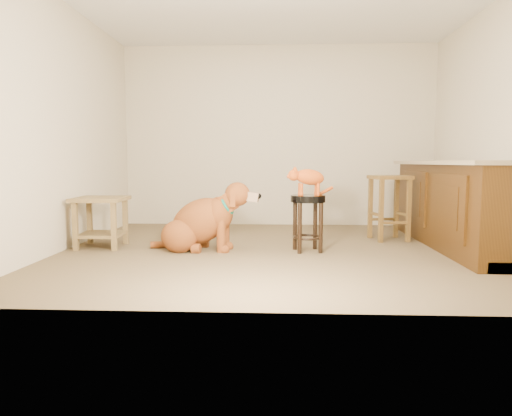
{
  "coord_description": "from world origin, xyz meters",
  "views": [
    {
      "loc": [
        -0.01,
        -4.73,
        0.93
      ],
      "look_at": [
        -0.23,
        -0.02,
        0.45
      ],
      "focal_mm": 32.0,
      "sensor_mm": 36.0,
      "label": 1
    }
  ],
  "objects_px": {
    "padded_stool": "(308,212)",
    "tabby_kitten": "(307,178)",
    "golden_retriever": "(201,223)",
    "side_table": "(101,214)",
    "wood_stool": "(389,207)"
  },
  "relations": [
    {
      "from": "padded_stool",
      "to": "tabby_kitten",
      "type": "relative_size",
      "value": 1.17
    },
    {
      "from": "side_table",
      "to": "tabby_kitten",
      "type": "distance_m",
      "value": 2.26
    },
    {
      "from": "padded_stool",
      "to": "golden_retriever",
      "type": "bearing_deg",
      "value": 179.03
    },
    {
      "from": "padded_stool",
      "to": "wood_stool",
      "type": "height_order",
      "value": "wood_stool"
    },
    {
      "from": "tabby_kitten",
      "to": "golden_retriever",
      "type": "bearing_deg",
      "value": 168.51
    },
    {
      "from": "golden_retriever",
      "to": "padded_stool",
      "type": "bearing_deg",
      "value": 4.94
    },
    {
      "from": "wood_stool",
      "to": "tabby_kitten",
      "type": "bearing_deg",
      "value": -143.75
    },
    {
      "from": "padded_stool",
      "to": "golden_retriever",
      "type": "xyz_separation_m",
      "value": [
        -1.12,
        0.02,
        -0.13
      ]
    },
    {
      "from": "padded_stool",
      "to": "side_table",
      "type": "bearing_deg",
      "value": 176.63
    },
    {
      "from": "side_table",
      "to": "tabby_kitten",
      "type": "relative_size",
      "value": 1.09
    },
    {
      "from": "golden_retriever",
      "to": "wood_stool",
      "type": "bearing_deg",
      "value": 24.86
    },
    {
      "from": "padded_stool",
      "to": "side_table",
      "type": "height_order",
      "value": "padded_stool"
    },
    {
      "from": "padded_stool",
      "to": "tabby_kitten",
      "type": "distance_m",
      "value": 0.35
    },
    {
      "from": "side_table",
      "to": "tabby_kitten",
      "type": "height_order",
      "value": "tabby_kitten"
    },
    {
      "from": "padded_stool",
      "to": "wood_stool",
      "type": "distance_m",
      "value": 1.26
    }
  ]
}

